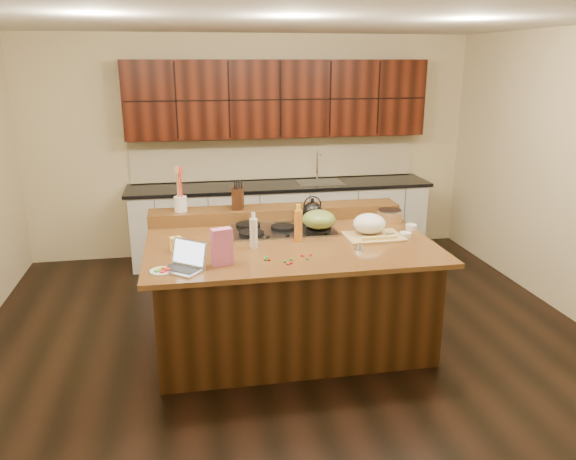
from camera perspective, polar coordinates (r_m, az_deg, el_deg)
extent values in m
cube|color=black|center=(5.13, 0.10, -10.97)|extent=(5.50, 5.00, 0.01)
cube|color=silver|center=(4.55, 0.12, 20.83)|extent=(5.50, 5.00, 0.01)
cube|color=beige|center=(7.09, -3.66, 8.39)|extent=(5.50, 0.01, 2.70)
cube|color=beige|center=(2.37, 11.51, -9.58)|extent=(5.50, 0.01, 2.70)
cube|color=black|center=(4.94, 0.11, -6.40)|extent=(2.22, 1.42, 0.88)
cube|color=black|center=(4.78, 0.11, -1.32)|extent=(2.40, 1.60, 0.04)
cube|color=black|center=(5.41, -1.25, 1.76)|extent=(2.40, 0.30, 0.12)
cube|color=gray|center=(5.05, -0.52, -0.01)|extent=(0.92, 0.52, 0.02)
cylinder|color=black|center=(5.13, -4.07, 0.47)|extent=(0.22, 0.22, 0.03)
cylinder|color=black|center=(5.22, 2.48, 0.81)|extent=(0.22, 0.22, 0.03)
cylinder|color=black|center=(4.88, -3.72, -0.37)|extent=(0.22, 0.22, 0.03)
cylinder|color=black|center=(4.98, 3.14, 0.00)|extent=(0.22, 0.22, 0.03)
cylinder|color=black|center=(5.04, -0.52, 0.24)|extent=(0.22, 0.22, 0.03)
cube|color=silver|center=(7.00, -0.75, 0.77)|extent=(3.60, 0.62, 0.90)
cube|color=black|center=(6.88, -0.76, 4.53)|extent=(3.70, 0.66, 0.04)
cube|color=gray|center=(6.98, 3.30, 4.80)|extent=(0.55, 0.42, 0.01)
cylinder|color=gray|center=(7.12, 2.98, 6.56)|extent=(0.02, 0.02, 0.36)
cube|color=black|center=(6.89, -1.01, 13.20)|extent=(3.60, 0.34, 0.90)
cube|color=beige|center=(7.13, -1.20, 7.25)|extent=(3.60, 0.03, 0.50)
ellipsoid|color=black|center=(5.20, 2.49, 1.91)|extent=(0.23, 0.23, 0.17)
ellipsoid|color=olive|center=(4.95, 3.16, 1.09)|extent=(0.37, 0.37, 0.16)
cube|color=#B7B7BC|center=(4.16, -10.79, -4.03)|extent=(0.36, 0.35, 0.01)
cube|color=black|center=(4.16, -10.79, -3.91)|extent=(0.27, 0.25, 0.00)
cube|color=#B7B7BC|center=(4.20, -10.00, -2.26)|extent=(0.27, 0.23, 0.19)
cube|color=silver|center=(4.20, -10.04, -2.28)|extent=(0.24, 0.21, 0.16)
cylinder|color=orange|center=(4.72, 1.05, 0.42)|extent=(0.08, 0.08, 0.27)
cylinder|color=silver|center=(4.55, -3.51, -0.36)|extent=(0.07, 0.07, 0.25)
cube|color=tan|center=(4.89, 8.68, -0.68)|extent=(0.50, 0.37, 0.02)
ellipsoid|color=white|center=(4.92, 8.27, 0.65)|extent=(0.28, 0.28, 0.18)
cube|color=#EDD872|center=(4.76, 8.13, -0.86)|extent=(0.11, 0.03, 0.03)
cube|color=#EDD872|center=(4.79, 9.34, -0.79)|extent=(0.11, 0.03, 0.03)
cube|color=#EDD872|center=(4.83, 10.53, -0.71)|extent=(0.11, 0.03, 0.03)
cylinder|color=gray|center=(4.91, 9.93, -0.49)|extent=(0.19, 0.08, 0.01)
cylinder|color=white|center=(4.96, 11.83, -0.49)|extent=(0.13, 0.13, 0.04)
cylinder|color=white|center=(5.11, 8.33, 0.22)|extent=(0.10, 0.10, 0.04)
cylinder|color=white|center=(5.20, 12.39, 0.30)|extent=(0.11, 0.11, 0.04)
cylinder|color=#996B3F|center=(5.43, 10.27, 1.38)|extent=(0.30, 0.30, 0.09)
cone|color=silver|center=(4.56, 7.26, -1.61)|extent=(0.08, 0.08, 0.07)
cube|color=#D66598|center=(4.21, -6.73, -1.69)|extent=(0.17, 0.12, 0.28)
cylinder|color=white|center=(4.18, -12.66, -4.09)|extent=(0.20, 0.20, 0.01)
cube|color=#F6D056|center=(4.56, -11.32, -1.46)|extent=(0.10, 0.09, 0.12)
cylinder|color=white|center=(5.32, -10.86, 2.62)|extent=(0.14, 0.14, 0.14)
cube|color=black|center=(5.33, -5.11, 3.24)|extent=(0.13, 0.18, 0.20)
ellipsoid|color=red|center=(4.29, -1.95, -3.03)|extent=(0.02, 0.02, 0.02)
ellipsoid|color=#198C26|center=(4.30, -2.31, -2.99)|extent=(0.02, 0.02, 0.02)
ellipsoid|color=red|center=(4.23, 0.33, -3.36)|extent=(0.02, 0.02, 0.02)
ellipsoid|color=#198C26|center=(4.30, 0.34, -3.00)|extent=(0.02, 0.02, 0.02)
ellipsoid|color=red|center=(4.33, 1.96, -2.84)|extent=(0.02, 0.02, 0.02)
ellipsoid|color=#198C26|center=(4.35, -2.22, -2.77)|extent=(0.02, 0.02, 0.02)
ellipsoid|color=red|center=(4.41, 2.34, -2.51)|extent=(0.02, 0.02, 0.02)
ellipsoid|color=#198C26|center=(4.31, 2.00, -2.95)|extent=(0.02, 0.02, 0.02)
ellipsoid|color=red|center=(4.21, -0.01, -3.45)|extent=(0.02, 0.02, 0.02)
ellipsoid|color=#198C26|center=(4.25, -0.29, -3.22)|extent=(0.02, 0.02, 0.02)
ellipsoid|color=red|center=(4.38, 1.43, -2.62)|extent=(0.02, 0.02, 0.02)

